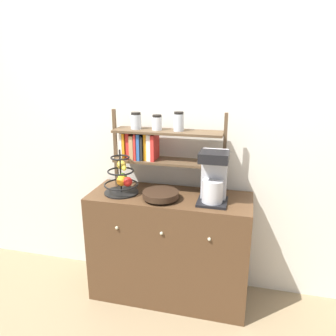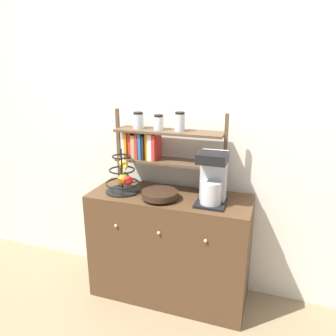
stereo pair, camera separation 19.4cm
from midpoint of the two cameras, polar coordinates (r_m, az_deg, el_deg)
The scene contains 7 objects.
ground_plane at distance 2.69m, azimuth 0.80°, elevation -23.82°, with size 12.00×12.00×0.00m, color #847051.
wall_back at distance 2.55m, azimuth 4.47°, elevation 6.66°, with size 7.00×0.05×2.60m, color silver.
sideboard at distance 2.61m, azimuth 2.45°, elevation -13.58°, with size 1.20×0.47×0.85m.
coffee_maker at distance 2.26m, azimuth 10.20°, elevation -1.90°, with size 0.21×0.21×0.37m.
fruit_stand at distance 2.47m, azimuth -5.58°, elevation -1.66°, with size 0.26×0.26×0.34m.
wooden_bowl at distance 2.34m, azimuth 0.94°, elevation -4.68°, with size 0.26×0.26×0.06m.
shelf_hutch at distance 2.45m, azimuth 0.13°, elevation 4.37°, with size 0.86×0.20×0.61m.
Camera 2 is at (0.72, -1.90, 1.77)m, focal length 35.00 mm.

